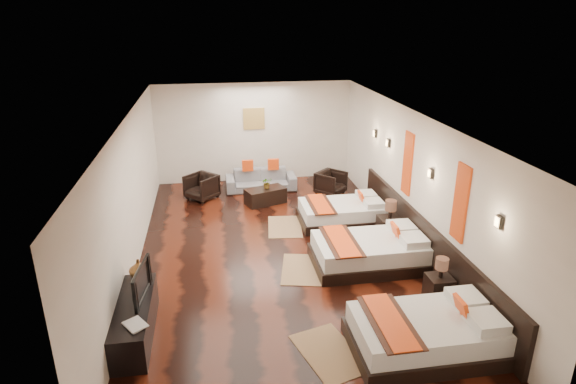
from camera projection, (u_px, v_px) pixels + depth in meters
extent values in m
cube|color=black|center=(279.00, 254.00, 9.78)|extent=(5.50, 9.50, 0.01)
cube|color=white|center=(277.00, 118.00, 8.80)|extent=(5.50, 9.50, 0.01)
cube|color=silver|center=(254.00, 132.00, 13.68)|extent=(5.50, 0.01, 2.80)
cube|color=silver|center=(130.00, 198.00, 8.87)|extent=(0.01, 9.50, 2.80)
cube|color=silver|center=(413.00, 182.00, 9.71)|extent=(0.01, 9.50, 2.80)
cube|color=black|center=(423.00, 242.00, 9.29)|extent=(0.08, 6.60, 0.90)
cube|color=black|center=(424.00, 343.00, 7.00)|extent=(2.14, 1.32, 0.22)
cube|color=white|center=(426.00, 328.00, 6.90)|extent=(2.04, 1.22, 0.31)
cube|color=#F14611|center=(462.00, 308.00, 6.88)|extent=(0.16, 0.33, 0.33)
cube|color=#38190F|center=(390.00, 322.00, 6.76)|extent=(0.56, 1.34, 0.02)
cube|color=#F14611|center=(390.00, 321.00, 6.76)|extent=(0.39, 1.34, 0.02)
cube|color=black|center=(369.00, 259.00, 9.35)|extent=(2.16, 1.34, 0.23)
cube|color=white|center=(370.00, 247.00, 9.26)|extent=(2.06, 1.24, 0.31)
cube|color=#F14611|center=(396.00, 232.00, 9.24)|extent=(0.16, 0.33, 0.33)
cube|color=#38190F|center=(341.00, 241.00, 9.11)|extent=(0.57, 1.36, 0.02)
cube|color=#F14611|center=(341.00, 241.00, 9.11)|extent=(0.39, 1.36, 0.02)
cube|color=black|center=(341.00, 218.00, 11.23)|extent=(1.94, 1.20, 0.20)
cube|color=white|center=(342.00, 209.00, 11.14)|extent=(1.85, 1.11, 0.28)
cube|color=#F14611|center=(361.00, 198.00, 11.12)|extent=(0.14, 0.30, 0.30)
cube|color=#38190F|center=(320.00, 204.00, 11.01)|extent=(0.51, 1.22, 0.02)
cube|color=#F14611|center=(320.00, 204.00, 11.01)|extent=(0.35, 1.22, 0.02)
cube|color=black|center=(439.00, 288.00, 8.16)|extent=(0.40, 0.40, 0.45)
cylinder|color=black|center=(441.00, 272.00, 8.05)|extent=(0.07, 0.07, 0.18)
cylinder|color=#3F2619|center=(442.00, 264.00, 7.99)|extent=(0.22, 0.22, 0.20)
cube|color=black|center=(389.00, 228.00, 10.35)|extent=(0.45, 0.45, 0.50)
cylinder|color=black|center=(390.00, 213.00, 10.23)|extent=(0.08, 0.08, 0.20)
cylinder|color=#3F2619|center=(391.00, 205.00, 10.16)|extent=(0.24, 0.24, 0.22)
cube|color=#926F4A|center=(329.00, 353.00, 6.95)|extent=(1.06, 1.36, 0.01)
cube|color=#926F4A|center=(302.00, 269.00, 9.21)|extent=(0.98, 1.33, 0.01)
cube|color=#926F4A|center=(285.00, 227.00, 11.02)|extent=(0.89, 1.28, 0.01)
cube|color=black|center=(135.00, 320.00, 7.24)|extent=(0.50, 1.80, 0.55)
imported|color=black|center=(136.00, 282.00, 7.23)|extent=(0.24, 0.90, 0.51)
imported|color=black|center=(127.00, 329.00, 6.57)|extent=(0.39, 0.42, 0.03)
imported|color=brown|center=(139.00, 269.00, 7.82)|extent=(0.36, 0.36, 0.32)
imported|color=slate|center=(261.00, 180.00, 13.26)|extent=(1.91, 0.75, 0.56)
imported|color=black|center=(202.00, 187.00, 12.59)|extent=(1.00, 1.00, 0.65)
imported|color=black|center=(331.00, 183.00, 12.91)|extent=(0.96, 0.96, 0.63)
cube|color=black|center=(265.00, 196.00, 12.32)|extent=(1.11, 0.81, 0.40)
imported|color=#2F6120|center=(267.00, 183.00, 12.23)|extent=(0.30, 0.28, 0.29)
cube|color=#D86014|center=(460.00, 203.00, 7.84)|extent=(0.04, 0.40, 1.30)
cube|color=#D86014|center=(408.00, 163.00, 9.87)|extent=(0.04, 0.40, 1.30)
cube|color=black|center=(499.00, 222.00, 6.77)|extent=(0.06, 0.12, 0.18)
cube|color=#FFD18C|center=(497.00, 222.00, 6.77)|extent=(0.02, 0.10, 0.14)
cube|color=black|center=(431.00, 173.00, 8.80)|extent=(0.06, 0.12, 0.18)
cube|color=#FFD18C|center=(429.00, 173.00, 8.80)|extent=(0.02, 0.10, 0.14)
cube|color=black|center=(388.00, 143.00, 10.84)|extent=(0.06, 0.12, 0.18)
cube|color=#FFD18C|center=(387.00, 143.00, 10.83)|extent=(0.02, 0.10, 0.14)
cube|color=black|center=(375.00, 133.00, 11.67)|extent=(0.06, 0.12, 0.18)
cube|color=#FFD18C|center=(374.00, 134.00, 11.66)|extent=(0.02, 0.10, 0.14)
cube|color=#AD873F|center=(254.00, 119.00, 13.52)|extent=(0.60, 0.04, 0.60)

